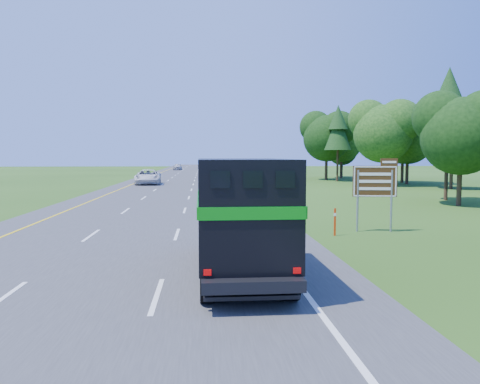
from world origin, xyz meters
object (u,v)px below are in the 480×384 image
(white_suv, at_px, (148,177))
(horse_truck, at_px, (240,213))
(exit_sign, at_px, (376,184))
(far_car, at_px, (177,167))

(white_suv, bearing_deg, horse_truck, -83.66)
(white_suv, distance_m, exit_sign, 39.22)
(horse_truck, height_order, exit_sign, horse_truck)
(horse_truck, relative_size, far_car, 1.64)
(white_suv, relative_size, far_car, 1.39)
(exit_sign, bearing_deg, horse_truck, -123.69)
(white_suv, height_order, exit_sign, exit_sign)
(exit_sign, bearing_deg, white_suv, 120.77)
(far_car, xyz_separation_m, exit_sign, (13.92, -94.65, 1.35))
(horse_truck, distance_m, white_suv, 44.39)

